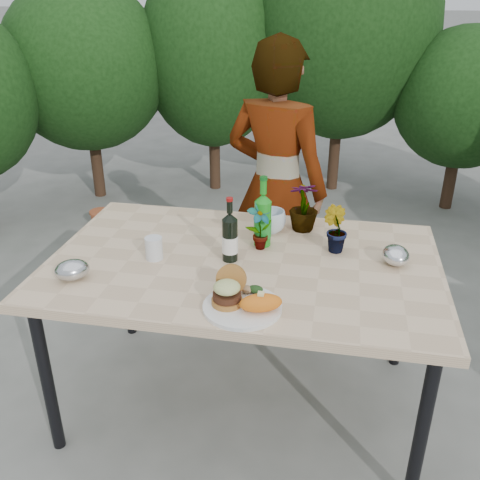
% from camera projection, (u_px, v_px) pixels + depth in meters
% --- Properties ---
extents(ground, '(80.00, 80.00, 0.00)m').
position_uv_depth(ground, '(243.00, 399.00, 2.53)').
color(ground, '#62625E').
rests_on(ground, ground).
extents(patio_table, '(1.60, 1.00, 0.75)m').
position_uv_depth(patio_table, '(244.00, 272.00, 2.23)').
color(patio_table, '#D7B78F').
rests_on(patio_table, ground).
extents(shrub_hedge, '(6.93, 5.15, 2.42)m').
position_uv_depth(shrub_hedge, '(303.00, 80.00, 3.63)').
color(shrub_hedge, '#382316').
rests_on(shrub_hedge, ground).
extents(dinner_plate, '(0.28, 0.28, 0.01)m').
position_uv_depth(dinner_plate, '(242.00, 307.00, 1.87)').
color(dinner_plate, white).
rests_on(dinner_plate, patio_table).
extents(burger_stack, '(0.11, 0.16, 0.11)m').
position_uv_depth(burger_stack, '(228.00, 290.00, 1.88)').
color(burger_stack, '#B7722D').
rests_on(burger_stack, dinner_plate).
extents(sweet_potato, '(0.17, 0.12, 0.06)m').
position_uv_depth(sweet_potato, '(261.00, 303.00, 1.83)').
color(sweet_potato, orange).
rests_on(sweet_potato, dinner_plate).
extents(grilled_veg, '(0.08, 0.05, 0.03)m').
position_uv_depth(grilled_veg, '(252.00, 289.00, 1.94)').
color(grilled_veg, olive).
rests_on(grilled_veg, dinner_plate).
extents(wine_bottle, '(0.07, 0.07, 0.27)m').
position_uv_depth(wine_bottle, '(230.00, 238.00, 2.17)').
color(wine_bottle, black).
rests_on(wine_bottle, patio_table).
extents(sparkling_water, '(0.08, 0.08, 0.31)m').
position_uv_depth(sparkling_water, '(263.00, 221.00, 2.29)').
color(sparkling_water, '#18881B').
rests_on(sparkling_water, patio_table).
extents(plastic_cup, '(0.07, 0.07, 0.09)m').
position_uv_depth(plastic_cup, '(154.00, 248.00, 2.20)').
color(plastic_cup, silver).
rests_on(plastic_cup, patio_table).
extents(seedling_left, '(0.13, 0.12, 0.21)m').
position_uv_depth(seedling_left, '(260.00, 226.00, 2.26)').
color(seedling_left, '#29551D').
rests_on(seedling_left, patio_table).
extents(seedling_mid, '(0.14, 0.13, 0.20)m').
position_uv_depth(seedling_mid, '(335.00, 229.00, 2.24)').
color(seedling_mid, '#2D5E20').
rests_on(seedling_mid, patio_table).
extents(seedling_right, '(0.16, 0.16, 0.23)m').
position_uv_depth(seedling_right, '(304.00, 206.00, 2.43)').
color(seedling_right, '#215F20').
rests_on(seedling_right, patio_table).
extents(blue_bowl, '(0.14, 0.14, 0.10)m').
position_uv_depth(blue_bowl, '(271.00, 221.00, 2.43)').
color(blue_bowl, silver).
rests_on(blue_bowl, patio_table).
extents(foil_packet_left, '(0.17, 0.16, 0.08)m').
position_uv_depth(foil_packet_left, '(72.00, 270.00, 2.05)').
color(foil_packet_left, '#B6B9BE').
rests_on(foil_packet_left, patio_table).
extents(foil_packet_right, '(0.13, 0.15, 0.08)m').
position_uv_depth(foil_packet_right, '(396.00, 255.00, 2.16)').
color(foil_packet_right, silver).
rests_on(foil_packet_right, patio_table).
extents(person, '(0.66, 0.53, 1.57)m').
position_uv_depth(person, '(276.00, 189.00, 2.86)').
color(person, '#915F48').
rests_on(person, ground).
extents(terracotta_pot, '(0.17, 0.17, 0.14)m').
position_uv_depth(terracotta_pot, '(101.00, 219.00, 4.29)').
color(terracotta_pot, '#B7542F').
rests_on(terracotta_pot, ground).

